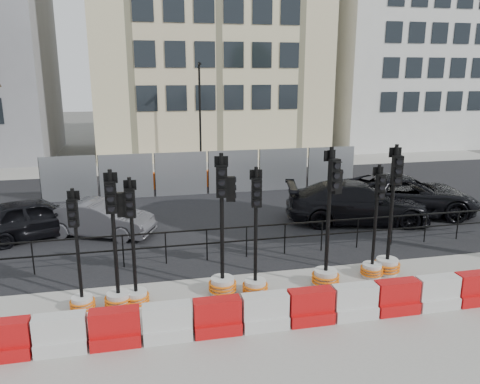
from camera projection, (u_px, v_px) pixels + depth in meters
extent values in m
plane|color=#51514C|center=(256.00, 274.00, 13.00)|extent=(120.00, 120.00, 0.00)
cube|color=gray|center=(290.00, 329.00, 10.15)|extent=(40.00, 6.00, 0.02)
cube|color=black|center=(215.00, 206.00, 19.62)|extent=(40.00, 14.00, 0.03)
cube|color=gray|center=(191.00, 166.00, 28.14)|extent=(40.00, 4.00, 0.02)
cube|color=beige|center=(206.00, 19.00, 32.01)|extent=(15.00, 10.00, 18.00)
cube|color=silver|center=(403.00, 38.00, 35.37)|extent=(12.00, 9.00, 16.00)
cylinder|color=black|center=(33.00, 258.00, 12.76)|extent=(0.04, 0.04, 1.00)
cylinder|color=black|center=(79.00, 255.00, 13.01)|extent=(0.04, 0.04, 1.00)
cylinder|color=black|center=(123.00, 252.00, 13.26)|extent=(0.04, 0.04, 1.00)
cylinder|color=black|center=(166.00, 248.00, 13.51)|extent=(0.04, 0.04, 1.00)
cylinder|color=black|center=(207.00, 245.00, 13.76)|extent=(0.04, 0.04, 1.00)
cylinder|color=black|center=(247.00, 242.00, 14.01)|extent=(0.04, 0.04, 1.00)
cylinder|color=black|center=(285.00, 239.00, 14.26)|extent=(0.04, 0.04, 1.00)
cylinder|color=black|center=(322.00, 236.00, 14.51)|extent=(0.04, 0.04, 1.00)
cylinder|color=black|center=(357.00, 233.00, 14.76)|extent=(0.04, 0.04, 1.00)
cylinder|color=black|center=(392.00, 231.00, 15.01)|extent=(0.04, 0.04, 1.00)
cylinder|color=black|center=(425.00, 228.00, 15.25)|extent=(0.04, 0.04, 1.00)
cylinder|color=black|center=(458.00, 226.00, 15.50)|extent=(0.04, 0.04, 1.00)
cube|color=black|center=(247.00, 227.00, 13.89)|extent=(18.00, 0.04, 0.04)
cube|color=black|center=(247.00, 240.00, 14.00)|extent=(18.00, 0.04, 0.04)
cube|color=#979A9F|center=(69.00, 179.00, 20.02)|extent=(2.30, 0.05, 2.00)
cylinder|color=black|center=(40.00, 180.00, 19.78)|extent=(0.05, 0.05, 2.00)
cube|color=#979A9F|center=(126.00, 177.00, 20.52)|extent=(2.30, 0.05, 2.00)
cylinder|color=black|center=(99.00, 178.00, 20.28)|extent=(0.05, 0.05, 2.00)
cube|color=#979A9F|center=(181.00, 174.00, 21.02)|extent=(2.30, 0.05, 2.00)
cylinder|color=black|center=(155.00, 175.00, 20.78)|extent=(0.05, 0.05, 2.00)
cube|color=#979A9F|center=(233.00, 172.00, 21.52)|extent=(2.30, 0.05, 2.00)
cylinder|color=black|center=(209.00, 173.00, 21.28)|extent=(0.05, 0.05, 2.00)
cube|color=#979A9F|center=(283.00, 170.00, 22.02)|extent=(2.30, 0.05, 2.00)
cylinder|color=black|center=(260.00, 171.00, 21.78)|extent=(0.05, 0.05, 2.00)
cube|color=#979A9F|center=(331.00, 167.00, 22.51)|extent=(2.30, 0.05, 2.00)
cylinder|color=black|center=(308.00, 168.00, 22.27)|extent=(0.05, 0.05, 2.00)
cube|color=#E6470F|center=(119.00, 183.00, 22.01)|extent=(1.00, 0.40, 0.80)
cube|color=#E6470F|center=(162.00, 181.00, 22.42)|extent=(1.00, 0.40, 0.80)
cube|color=#E6470F|center=(203.00, 179.00, 22.84)|extent=(1.00, 0.40, 0.80)
cube|color=#E6470F|center=(243.00, 177.00, 23.25)|extent=(1.00, 0.40, 0.80)
cube|color=#E6470F|center=(282.00, 175.00, 23.67)|extent=(1.00, 0.40, 0.80)
cube|color=#E6470F|center=(319.00, 173.00, 24.08)|extent=(1.00, 0.40, 0.80)
cylinder|color=black|center=(200.00, 117.00, 26.56)|extent=(0.12, 0.12, 6.00)
cube|color=black|center=(200.00, 64.00, 25.60)|extent=(0.12, 0.50, 0.12)
cube|color=red|center=(5.00, 351.00, 9.11)|extent=(1.00, 0.50, 0.30)
cube|color=red|center=(2.00, 333.00, 9.01)|extent=(1.00, 0.35, 0.50)
cube|color=silver|center=(62.00, 345.00, 9.33)|extent=(1.00, 0.50, 0.30)
cube|color=silver|center=(60.00, 327.00, 9.23)|extent=(1.00, 0.35, 0.50)
cube|color=red|center=(116.00, 339.00, 9.55)|extent=(1.00, 0.50, 0.30)
cube|color=red|center=(115.00, 321.00, 9.45)|extent=(1.00, 0.35, 0.50)
cube|color=silver|center=(168.00, 333.00, 9.76)|extent=(1.00, 0.50, 0.30)
cube|color=silver|center=(167.00, 315.00, 9.67)|extent=(1.00, 0.35, 0.50)
cube|color=red|center=(217.00, 327.00, 9.98)|extent=(1.00, 0.50, 0.30)
cube|color=red|center=(217.00, 310.00, 9.88)|extent=(1.00, 0.35, 0.50)
cube|color=silver|center=(265.00, 322.00, 10.20)|extent=(1.00, 0.50, 0.30)
cube|color=silver|center=(265.00, 305.00, 10.10)|extent=(1.00, 0.35, 0.50)
cube|color=red|center=(310.00, 316.00, 10.42)|extent=(1.00, 0.50, 0.30)
cube|color=red|center=(311.00, 300.00, 10.32)|extent=(1.00, 0.35, 0.50)
cube|color=silver|center=(354.00, 311.00, 10.64)|extent=(1.00, 0.50, 0.30)
cube|color=silver|center=(355.00, 295.00, 10.54)|extent=(1.00, 0.35, 0.50)
cube|color=red|center=(396.00, 307.00, 10.85)|extent=(1.00, 0.50, 0.30)
cube|color=red|center=(397.00, 291.00, 10.76)|extent=(1.00, 0.35, 0.50)
cube|color=silver|center=(436.00, 302.00, 11.07)|extent=(1.00, 0.50, 0.30)
cube|color=silver|center=(437.00, 287.00, 10.97)|extent=(1.00, 0.35, 0.50)
cube|color=red|center=(474.00, 298.00, 11.29)|extent=(1.00, 0.50, 0.30)
cube|color=red|center=(476.00, 282.00, 11.19)|extent=(1.00, 0.35, 0.50)
cylinder|color=silver|center=(83.00, 304.00, 10.93)|extent=(0.49, 0.49, 0.36)
torus|color=orange|center=(83.00, 306.00, 10.95)|extent=(0.58, 0.58, 0.04)
torus|color=orange|center=(83.00, 304.00, 10.93)|extent=(0.58, 0.58, 0.04)
torus|color=orange|center=(82.00, 301.00, 10.91)|extent=(0.58, 0.58, 0.04)
cylinder|color=black|center=(77.00, 246.00, 10.58)|extent=(0.08, 0.08, 2.69)
cube|color=black|center=(73.00, 213.00, 10.27)|extent=(0.23, 0.15, 0.63)
cylinder|color=black|center=(73.00, 223.00, 10.25)|extent=(0.14, 0.06, 0.13)
cylinder|color=black|center=(72.00, 214.00, 10.20)|extent=(0.14, 0.06, 0.13)
cylinder|color=black|center=(71.00, 205.00, 10.15)|extent=(0.14, 0.06, 0.13)
cube|color=black|center=(73.00, 196.00, 10.34)|extent=(0.27, 0.06, 0.22)
cylinder|color=silver|center=(119.00, 300.00, 11.03)|extent=(0.55, 0.55, 0.41)
torus|color=orange|center=(119.00, 304.00, 11.05)|extent=(0.66, 0.66, 0.05)
torus|color=orange|center=(119.00, 300.00, 11.03)|extent=(0.66, 0.66, 0.05)
torus|color=orange|center=(119.00, 297.00, 11.01)|extent=(0.66, 0.66, 0.05)
cylinder|color=black|center=(114.00, 235.00, 10.63)|extent=(0.09, 0.09, 3.06)
cube|color=black|center=(111.00, 198.00, 10.29)|extent=(0.25, 0.15, 0.71)
cylinder|color=black|center=(111.00, 208.00, 10.26)|extent=(0.16, 0.06, 0.15)
cylinder|color=black|center=(111.00, 199.00, 10.21)|extent=(0.16, 0.06, 0.15)
cylinder|color=black|center=(110.00, 189.00, 10.15)|extent=(0.16, 0.06, 0.15)
cube|color=black|center=(110.00, 178.00, 10.36)|extent=(0.31, 0.04, 0.24)
cube|color=black|center=(121.00, 205.00, 10.49)|extent=(0.21, 0.14, 0.56)
cylinder|color=silver|center=(136.00, 298.00, 11.18)|extent=(0.52, 0.52, 0.38)
torus|color=orange|center=(137.00, 301.00, 11.20)|extent=(0.62, 0.62, 0.05)
torus|color=orange|center=(136.00, 298.00, 11.18)|extent=(0.62, 0.62, 0.05)
torus|color=orange|center=(136.00, 295.00, 11.16)|extent=(0.62, 0.62, 0.05)
cylinder|color=black|center=(133.00, 238.00, 10.80)|extent=(0.09, 0.09, 2.87)
cube|color=black|center=(130.00, 203.00, 10.48)|extent=(0.24, 0.16, 0.67)
cylinder|color=black|center=(130.00, 213.00, 10.45)|extent=(0.15, 0.06, 0.14)
cylinder|color=black|center=(130.00, 204.00, 10.40)|extent=(0.15, 0.06, 0.14)
cylinder|color=black|center=(129.00, 195.00, 10.35)|extent=(0.15, 0.06, 0.14)
cube|color=black|center=(130.00, 185.00, 10.55)|extent=(0.29, 0.06, 0.23)
cylinder|color=silver|center=(223.00, 286.00, 11.76)|extent=(0.59, 0.59, 0.44)
torus|color=orange|center=(223.00, 289.00, 11.78)|extent=(0.71, 0.71, 0.05)
torus|color=orange|center=(223.00, 286.00, 11.76)|extent=(0.71, 0.71, 0.05)
torus|color=orange|center=(222.00, 283.00, 11.74)|extent=(0.71, 0.71, 0.05)
cylinder|color=black|center=(222.00, 220.00, 11.33)|extent=(0.10, 0.10, 3.28)
cube|color=black|center=(222.00, 181.00, 10.96)|extent=(0.28, 0.19, 0.76)
cylinder|color=black|center=(222.00, 192.00, 10.93)|extent=(0.17, 0.08, 0.16)
cylinder|color=black|center=(222.00, 182.00, 10.87)|extent=(0.17, 0.08, 0.16)
cylinder|color=black|center=(222.00, 172.00, 10.81)|extent=(0.17, 0.08, 0.16)
cube|color=black|center=(221.00, 162.00, 11.04)|extent=(0.33, 0.08, 0.26)
cube|color=black|center=(231.00, 189.00, 11.15)|extent=(0.24, 0.17, 0.60)
cylinder|color=silver|center=(255.00, 287.00, 11.72)|extent=(0.54, 0.54, 0.40)
torus|color=orange|center=(255.00, 290.00, 11.74)|extent=(0.65, 0.65, 0.05)
torus|color=orange|center=(255.00, 287.00, 11.72)|extent=(0.65, 0.65, 0.05)
torus|color=orange|center=(255.00, 284.00, 11.70)|extent=(0.65, 0.65, 0.05)
cylinder|color=black|center=(256.00, 227.00, 11.32)|extent=(0.09, 0.09, 2.98)
cube|color=black|center=(257.00, 193.00, 10.99)|extent=(0.26, 0.17, 0.70)
cylinder|color=black|center=(257.00, 203.00, 10.96)|extent=(0.15, 0.07, 0.15)
cylinder|color=black|center=(257.00, 194.00, 10.91)|extent=(0.15, 0.07, 0.15)
cylinder|color=black|center=(257.00, 184.00, 10.86)|extent=(0.15, 0.07, 0.15)
cube|color=black|center=(256.00, 175.00, 11.06)|extent=(0.30, 0.07, 0.24)
cylinder|color=silver|center=(325.00, 278.00, 12.20)|extent=(0.60, 0.60, 0.45)
torus|color=orange|center=(325.00, 281.00, 12.22)|extent=(0.72, 0.72, 0.06)
torus|color=orange|center=(325.00, 278.00, 12.20)|extent=(0.72, 0.72, 0.06)
torus|color=orange|center=(326.00, 275.00, 12.18)|extent=(0.72, 0.72, 0.06)
cylinder|color=black|center=(329.00, 213.00, 11.76)|extent=(0.10, 0.10, 3.34)
cube|color=black|center=(334.00, 175.00, 11.40)|extent=(0.30, 0.22, 0.78)
cylinder|color=black|center=(336.00, 185.00, 11.38)|extent=(0.18, 0.10, 0.17)
cylinder|color=black|center=(336.00, 175.00, 11.32)|extent=(0.18, 0.10, 0.17)
cylinder|color=black|center=(337.00, 166.00, 11.26)|extent=(0.18, 0.10, 0.17)
cube|color=black|center=(330.00, 156.00, 11.46)|extent=(0.33, 0.12, 0.27)
cube|color=black|center=(337.00, 182.00, 11.67)|extent=(0.25, 0.20, 0.61)
cylinder|color=silver|center=(372.00, 270.00, 12.75)|extent=(0.51, 0.51, 0.38)
torus|color=orange|center=(371.00, 273.00, 12.77)|extent=(0.62, 0.62, 0.05)
torus|color=orange|center=(372.00, 270.00, 12.75)|extent=(0.62, 0.62, 0.05)
torus|color=orange|center=(372.00, 268.00, 12.73)|extent=(0.62, 0.62, 0.05)
cylinder|color=black|center=(376.00, 217.00, 12.38)|extent=(0.09, 0.09, 2.85)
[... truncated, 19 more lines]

